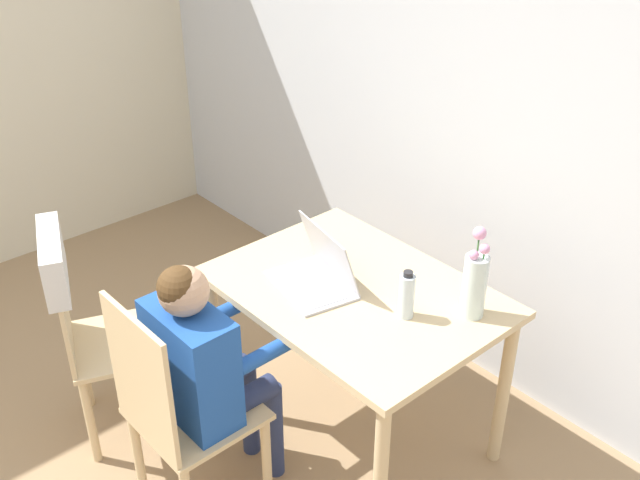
{
  "coord_description": "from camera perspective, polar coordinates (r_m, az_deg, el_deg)",
  "views": [
    {
      "loc": [
        1.78,
        -0.19,
        2.3
      ],
      "look_at": [
        -0.0,
        1.39,
        0.91
      ],
      "focal_mm": 42.0,
      "sensor_mm": 36.0,
      "label": 1
    }
  ],
  "objects": [
    {
      "name": "chair_occupied",
      "position": [
        2.7,
        -10.78,
        -12.81
      ],
      "size": [
        0.4,
        0.4,
        0.94
      ],
      "rotation": [
        0.0,
        0.0,
        3.15
      ],
      "color": "#D6B784",
      "rests_on": "ground_plane"
    },
    {
      "name": "wall_back",
      "position": [
        3.18,
        11.68,
        10.38
      ],
      "size": [
        6.4,
        0.05,
        2.5
      ],
      "color": "silver",
      "rests_on": "ground_plane"
    },
    {
      "name": "dining_table",
      "position": [
        2.86,
        2.71,
        -5.34
      ],
      "size": [
        1.06,
        0.77,
        0.73
      ],
      "color": "#D6B784",
      "rests_on": "ground_plane"
    },
    {
      "name": "flower_vase",
      "position": [
        2.65,
        11.71,
        -3.15
      ],
      "size": [
        0.09,
        0.09,
        0.34
      ],
      "color": "silver",
      "rests_on": "dining_table"
    },
    {
      "name": "laptop",
      "position": [
        2.81,
        -0.16,
        -2.39
      ],
      "size": [
        0.38,
        0.3,
        0.23
      ],
      "rotation": [
        0.0,
        0.0,
        -0.21
      ],
      "color": "#B2B2B7",
      "rests_on": "dining_table"
    },
    {
      "name": "chair_spare",
      "position": [
        3.02,
        -17.68,
        -4.83
      ],
      "size": [
        0.53,
        0.55,
        0.95
      ],
      "rotation": [
        0.0,
        0.0,
        2.76
      ],
      "color": "#D6B784",
      "rests_on": "ground_plane"
    },
    {
      "name": "person_seated",
      "position": [
        2.64,
        -8.88,
        -9.02
      ],
      "size": [
        0.35,
        0.42,
        1.04
      ],
      "rotation": [
        0.0,
        0.0,
        3.15
      ],
      "color": "#1E4C9E",
      "rests_on": "ground_plane"
    },
    {
      "name": "water_bottle",
      "position": [
        2.63,
        6.62,
        -4.22
      ],
      "size": [
        0.06,
        0.06,
        0.19
      ],
      "color": "silver",
      "rests_on": "dining_table"
    }
  ]
}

